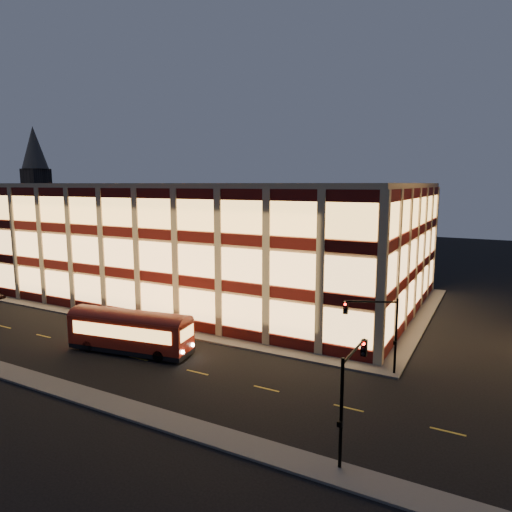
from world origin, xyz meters
The scene contains 10 objects.
ground centered at (0.00, 0.00, 0.00)m, with size 200.00×200.00×0.00m, color black.
sidewalk_office_south centered at (-3.00, 1.00, 0.07)m, with size 54.00×2.00×0.15m, color #514F4C.
sidewalk_office_east centered at (23.00, 17.00, 0.07)m, with size 2.00×30.00×0.15m, color #514F4C.
sidewalk_near centered at (0.00, -13.00, 0.07)m, with size 100.00×2.00×0.15m, color #514F4C.
office_building centered at (-2.91, 16.91, 7.25)m, with size 50.45×30.45×14.50m.
church_tower centered at (-70.00, 40.00, 9.00)m, with size 5.00×5.00×18.00m, color #2D2621.
church_spire centered at (-70.00, 40.00, 23.00)m, with size 6.00×6.00×10.00m, color #4C473F.
traffic_signal_far centered at (22.21, 0.24, 4.11)m, with size 3.79×1.87×6.00m.
traffic_signal_near centered at (23.50, -11.03, 4.13)m, with size 0.32×4.45×6.00m.
trolley_bus centered at (2.34, -5.11, 2.06)m, with size 11.25×4.41×3.71m.
Camera 1 is at (29.82, -33.27, 14.45)m, focal length 32.00 mm.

